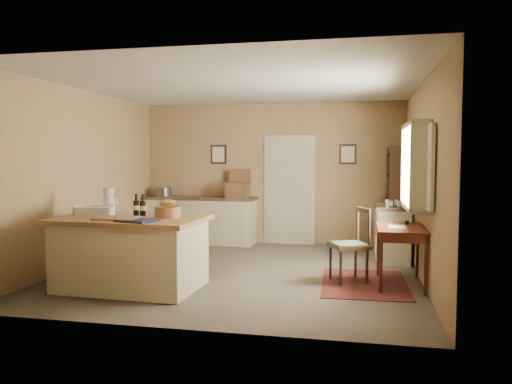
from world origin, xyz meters
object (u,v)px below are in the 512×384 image
sideboard (200,218)px  shelving_unit (399,200)px  desk_chair (349,246)px  work_island (131,251)px  right_cabinet (393,233)px  writing_desk (401,234)px

sideboard → shelving_unit: bearing=-3.6°
sideboard → desk_chair: size_ratio=2.24×
work_island → right_cabinet: size_ratio=1.90×
right_cabinet → shelving_unit: size_ratio=0.54×
right_cabinet → shelving_unit: bearing=78.7°
sideboard → right_cabinet: (3.54, -0.98, -0.02)m
work_island → right_cabinet: work_island is taller
desk_chair → work_island: bearing=174.0°
work_island → desk_chair: 2.85m
sideboard → desk_chair: (2.88, -2.49, 0.00)m
desk_chair → right_cabinet: 1.65m
work_island → shelving_unit: size_ratio=1.02×
sideboard → desk_chair: 3.81m
desk_chair → shelving_unit: size_ratio=0.53×
desk_chair → writing_desk: bearing=-28.7°
shelving_unit → writing_desk: bearing=-93.7°
sideboard → writing_desk: (3.54, -2.55, 0.19)m
work_island → sideboard: work_island is taller
work_island → shelving_unit: 4.74m
desk_chair → shelving_unit: shelving_unit is taller
desk_chair → right_cabinet: bearing=42.4°
sideboard → shelving_unit: 3.72m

